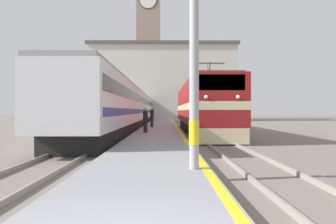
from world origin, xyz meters
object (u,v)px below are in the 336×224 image
Objects in this scene: locomotive_train at (201,108)px; second_waiting_passenger at (152,117)px; passenger_train at (134,108)px; clock_tower at (149,39)px; person_on_platform at (145,119)px.

second_waiting_passenger is at bearing 147.26° from locomotive_train.
locomotive_train is 0.37× the size of passenger_train.
locomotive_train reaches higher than passenger_train.
second_waiting_passenger is 42.27m from clock_tower.
clock_tower is (-2.31, 39.27, 15.48)m from second_waiting_passenger.
passenger_train is 9.96m from second_waiting_passenger.
passenger_train is 16.95m from person_on_platform.
second_waiting_passenger is 0.06× the size of clock_tower.
locomotive_train is 6.24m from person_on_platform.
person_on_platform is at bearing -81.86° from passenger_train.
passenger_train is 30.76× the size of second_waiting_passenger.
passenger_train is 33.10m from clock_tower.
person_on_platform is 0.05× the size of clock_tower.
clock_tower reaches higher than second_waiting_passenger.
second_waiting_passenger reaches higher than person_on_platform.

